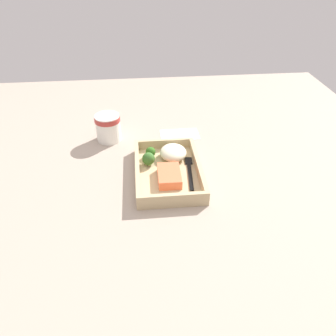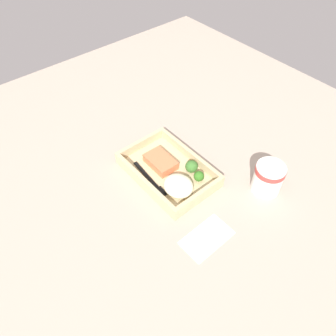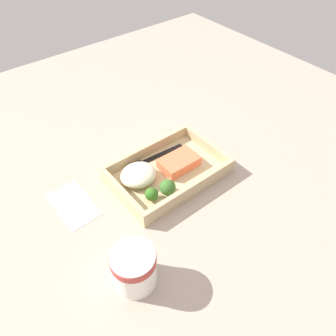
% 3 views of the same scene
% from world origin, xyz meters
% --- Properties ---
extents(ground_plane, '(1.60, 1.60, 0.02)m').
position_xyz_m(ground_plane, '(0.00, 0.00, -0.01)').
color(ground_plane, '#A29181').
extents(takeout_tray, '(0.28, 0.19, 0.01)m').
position_xyz_m(takeout_tray, '(0.00, 0.00, 0.01)').
color(takeout_tray, tan).
rests_on(takeout_tray, ground_plane).
extents(tray_rim, '(0.28, 0.19, 0.03)m').
position_xyz_m(tray_rim, '(0.00, 0.00, 0.03)').
color(tray_rim, tan).
rests_on(tray_rim, takeout_tray).
extents(salmon_fillet, '(0.10, 0.07, 0.03)m').
position_xyz_m(salmon_fillet, '(-0.04, 0.00, 0.03)').
color(salmon_fillet, '#ED6E45').
rests_on(salmon_fillet, takeout_tray).
extents(mashed_potatoes, '(0.09, 0.08, 0.04)m').
position_xyz_m(mashed_potatoes, '(0.07, -0.02, 0.03)').
color(mashed_potatoes, beige).
rests_on(mashed_potatoes, takeout_tray).
extents(broccoli_floret_1, '(0.03, 0.03, 0.03)m').
position_xyz_m(broccoli_floret_1, '(0.09, 0.05, 0.03)').
color(broccoli_floret_1, '#7E9C57').
rests_on(broccoli_floret_1, takeout_tray).
extents(broccoli_floret_2, '(0.04, 0.04, 0.04)m').
position_xyz_m(broccoli_floret_2, '(0.04, 0.05, 0.03)').
color(broccoli_floret_2, '#799951').
rests_on(broccoli_floret_2, takeout_tray).
extents(fork, '(0.16, 0.03, 0.00)m').
position_xyz_m(fork, '(-0.00, -0.06, 0.01)').
color(fork, black).
rests_on(fork, takeout_tray).
extents(paper_cup, '(0.09, 0.09, 0.09)m').
position_xyz_m(paper_cup, '(0.23, 0.18, 0.05)').
color(paper_cup, white).
rests_on(paper_cup, ground_plane).
extents(receipt_slip, '(0.08, 0.14, 0.00)m').
position_xyz_m(receipt_slip, '(0.23, -0.06, 0.00)').
color(receipt_slip, white).
rests_on(receipt_slip, ground_plane).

